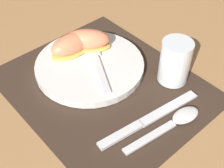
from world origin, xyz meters
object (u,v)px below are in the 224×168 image
object	(u,v)px
citrus_wedge_1	(77,41)
citrus_wedge_2	(72,45)
knife	(148,120)
citrus_wedge_0	(87,41)
plate	(90,65)
juice_glass	(175,64)
spoon	(176,121)
fork	(96,58)

from	to	relation	value
citrus_wedge_1	citrus_wedge_2	distance (m)	0.02
knife	citrus_wedge_0	distance (m)	0.24
plate	knife	distance (m)	0.19
knife	citrus_wedge_0	world-z (taller)	citrus_wedge_0
plate	citrus_wedge_2	world-z (taller)	citrus_wedge_2
knife	citrus_wedge_2	size ratio (longest dim) A/B	2.07
plate	juice_glass	size ratio (longest dim) A/B	2.52
spoon	citrus_wedge_0	bearing A→B (deg)	178.98
fork	juice_glass	bearing A→B (deg)	33.00
fork	citrus_wedge_2	xyz separation A→B (m)	(-0.06, -0.02, 0.02)
knife	spoon	xyz separation A→B (m)	(0.04, 0.04, 0.00)
fork	citrus_wedge_0	world-z (taller)	citrus_wedge_0
plate	citrus_wedge_2	bearing A→B (deg)	-176.54
fork	knife	bearing A→B (deg)	-9.11
citrus_wedge_0	juice_glass	bearing A→B (deg)	23.39
spoon	juice_glass	bearing A→B (deg)	134.23
citrus_wedge_2	knife	bearing A→B (deg)	-2.04
knife	citrus_wedge_1	xyz separation A→B (m)	(-0.25, 0.03, 0.03)
spoon	citrus_wedge_0	xyz separation A→B (m)	(-0.27, 0.00, 0.03)
plate	citrus_wedge_0	size ratio (longest dim) A/B	2.07
plate	citrus_wedge_1	bearing A→B (deg)	165.24
citrus_wedge_1	citrus_wedge_2	world-z (taller)	citrus_wedge_2
knife	juice_glass	bearing A→B (deg)	110.38
citrus_wedge_0	spoon	bearing A→B (deg)	-1.02
spoon	citrus_wedge_0	size ratio (longest dim) A/B	1.51
juice_glass	citrus_wedge_0	xyz separation A→B (m)	(-0.19, -0.08, -0.01)
knife	fork	xyz separation A→B (m)	(-0.19, 0.03, 0.02)
fork	citrus_wedge_2	size ratio (longest dim) A/B	1.61
juice_glass	knife	world-z (taller)	juice_glass
juice_glass	knife	size ratio (longest dim) A/B	0.41
juice_glass	spoon	world-z (taller)	juice_glass
plate	spoon	xyz separation A→B (m)	(0.23, 0.02, -0.00)
plate	knife	xyz separation A→B (m)	(0.19, -0.01, -0.01)
juice_glass	spoon	xyz separation A→B (m)	(0.08, -0.09, -0.04)
knife	citrus_wedge_1	size ratio (longest dim) A/B	1.84
juice_glass	knife	xyz separation A→B (m)	(0.05, -0.12, -0.04)
plate	juice_glass	distance (m)	0.18
plate	fork	size ratio (longest dim) A/B	1.34
citrus_wedge_0	citrus_wedge_1	xyz separation A→B (m)	(-0.02, -0.01, -0.01)
juice_glass	citrus_wedge_1	size ratio (longest dim) A/B	0.76
spoon	plate	bearing A→B (deg)	-173.74
spoon	citrus_wedge_2	xyz separation A→B (m)	(-0.28, -0.03, 0.03)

